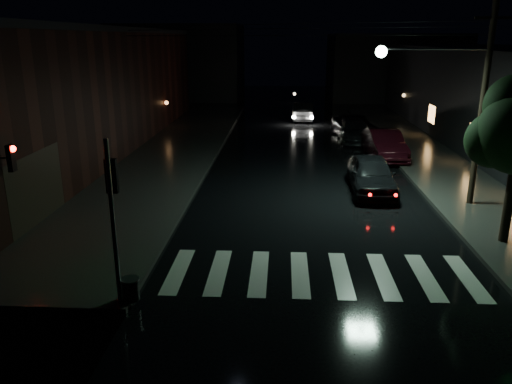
# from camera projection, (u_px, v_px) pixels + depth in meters

# --- Properties ---
(ground) EXTENTS (120.00, 120.00, 0.00)m
(ground) POSITION_uv_depth(u_px,v_px,m) (216.00, 280.00, 14.22)
(ground) COLOR black
(ground) RESTS_ON ground
(sidewalk_left) EXTENTS (6.00, 44.00, 0.15)m
(sidewalk_left) POSITION_uv_depth(u_px,v_px,m) (160.00, 160.00, 27.81)
(sidewalk_left) COLOR #282826
(sidewalk_left) RESTS_ON ground
(sidewalk_right) EXTENTS (4.00, 44.00, 0.15)m
(sidewalk_right) POSITION_uv_depth(u_px,v_px,m) (433.00, 163.00, 27.04)
(sidewalk_right) COLOR #282826
(sidewalk_right) RESTS_ON ground
(building_left) EXTENTS (10.00, 36.00, 7.00)m
(building_left) POSITION_uv_depth(u_px,v_px,m) (46.00, 93.00, 29.07)
(building_left) COLOR black
(building_left) RESTS_ON ground
(building_far_left) EXTENTS (14.00, 10.00, 8.00)m
(building_far_left) POSITION_uv_depth(u_px,v_px,m) (179.00, 62.00, 56.47)
(building_far_left) COLOR black
(building_far_left) RESTS_ON ground
(building_far_right) EXTENTS (14.00, 10.00, 7.00)m
(building_far_right) POSITION_uv_depth(u_px,v_px,m) (393.00, 67.00, 55.39)
(building_far_right) COLOR black
(building_far_right) RESTS_ON ground
(crosswalk) EXTENTS (9.00, 3.00, 0.01)m
(crosswalk) POSITION_uv_depth(u_px,v_px,m) (321.00, 274.00, 14.54)
(crosswalk) COLOR beige
(crosswalk) RESTS_ON ground
(signal_pole_corner) EXTENTS (0.68, 0.61, 4.20)m
(signal_pole_corner) POSITION_uv_depth(u_px,v_px,m) (122.00, 249.00, 12.49)
(signal_pole_corner) COLOR slate
(signal_pole_corner) RESTS_ON ground
(signal_red_facade) EXTENTS (0.54, 0.28, 0.85)m
(signal_red_facade) POSITION_uv_depth(u_px,v_px,m) (11.00, 157.00, 15.57)
(signal_red_facade) COLOR slate
(signal_red_facade) RESTS_ON ground
(utility_pole) EXTENTS (4.92, 0.44, 8.00)m
(utility_pole) POSITION_uv_depth(u_px,v_px,m) (466.00, 92.00, 19.08)
(utility_pole) COLOR black
(utility_pole) RESTS_ON ground
(parked_car_a) EXTENTS (2.04, 4.78, 1.61)m
(parked_car_a) POSITION_uv_depth(u_px,v_px,m) (372.00, 174.00, 22.09)
(parked_car_a) COLOR black
(parked_car_a) RESTS_ON ground
(parked_car_b) EXTENTS (1.91, 5.00, 1.63)m
(parked_car_b) POSITION_uv_depth(u_px,v_px,m) (384.00, 145.00, 28.20)
(parked_car_b) COLOR black
(parked_car_b) RESTS_ON ground
(parked_car_c) EXTENTS (2.10, 4.99, 1.44)m
(parked_car_c) POSITION_uv_depth(u_px,v_px,m) (354.00, 130.00, 33.21)
(parked_car_c) COLOR black
(parked_car_c) RESTS_ON ground
(parked_car_d) EXTENTS (2.93, 5.63, 1.51)m
(parked_car_d) POSITION_uv_depth(u_px,v_px,m) (355.00, 127.00, 34.29)
(parked_car_d) COLOR black
(parked_car_d) RESTS_ON ground
(oncoming_car) EXTENTS (1.79, 4.62, 1.50)m
(oncoming_car) POSITION_uv_depth(u_px,v_px,m) (303.00, 111.00, 41.40)
(oncoming_car) COLOR black
(oncoming_car) RESTS_ON ground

